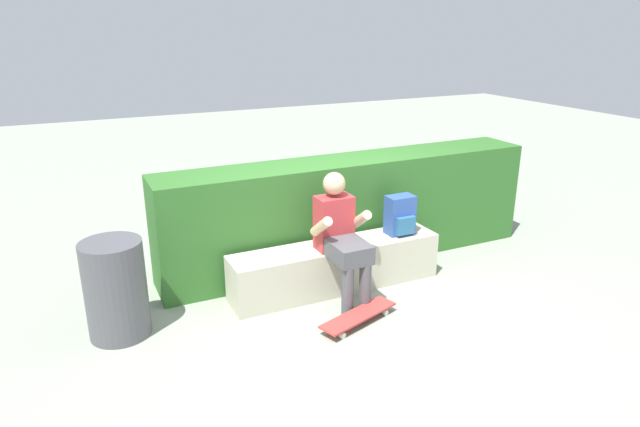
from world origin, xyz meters
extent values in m
plane|color=gray|center=(0.00, 0.00, 0.00)|extent=(24.00, 24.00, 0.00)
cube|color=#BBB59C|center=(0.00, 0.44, 0.23)|extent=(2.14, 0.42, 0.46)
cube|color=#B73338|center=(-0.06, 0.37, 0.72)|extent=(0.34, 0.22, 0.52)
sphere|color=#D8AD84|center=(-0.06, 0.37, 1.11)|extent=(0.21, 0.21, 0.21)
cube|color=#4C4C51|center=(-0.06, 0.06, 0.55)|extent=(0.32, 0.40, 0.17)
cylinder|color=#4C4C51|center=(-0.15, -0.09, 0.23)|extent=(0.11, 0.11, 0.46)
cylinder|color=#4C4C51|center=(0.03, -0.09, 0.23)|extent=(0.11, 0.11, 0.46)
cylinder|color=#D8AD84|center=(-0.26, 0.23, 0.76)|extent=(0.09, 0.33, 0.27)
cylinder|color=#D8AD84|center=(0.14, 0.23, 0.76)|extent=(0.09, 0.33, 0.27)
cube|color=#BC3833|center=(-0.14, -0.27, 0.08)|extent=(0.82, 0.44, 0.02)
cylinder|color=silver|center=(0.10, -0.11, 0.03)|extent=(0.06, 0.05, 0.05)
cylinder|color=silver|center=(0.15, -0.25, 0.03)|extent=(0.06, 0.05, 0.05)
cylinder|color=silver|center=(-0.43, -0.29, 0.03)|extent=(0.06, 0.05, 0.05)
cylinder|color=silver|center=(-0.38, -0.43, 0.03)|extent=(0.06, 0.05, 0.05)
cube|color=#2D4C99|center=(0.72, 0.44, 0.66)|extent=(0.28, 0.18, 0.40)
cube|color=#29608E|center=(0.72, 0.32, 0.58)|extent=(0.20, 0.05, 0.18)
cube|color=#2E6326|center=(0.47, 1.03, 0.57)|extent=(4.21, 0.60, 1.14)
cylinder|color=#4C4C51|center=(-2.05, 0.45, 0.42)|extent=(0.51, 0.51, 0.84)
camera|label=1|loc=(-2.31, -4.03, 2.54)|focal=31.29mm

